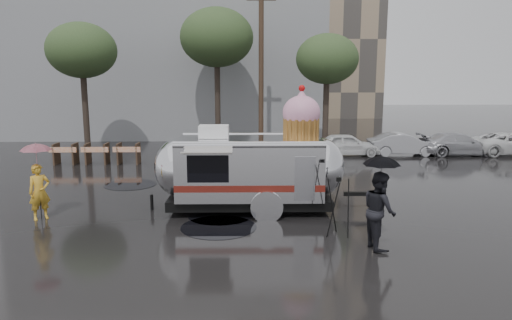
{
  "coord_description": "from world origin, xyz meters",
  "views": [
    {
      "loc": [
        1.44,
        -11.86,
        4.04
      ],
      "look_at": [
        1.86,
        1.96,
        1.58
      ],
      "focal_mm": 32.0,
      "sensor_mm": 36.0,
      "label": 1
    }
  ],
  "objects_px": {
    "airstream_trailer": "(253,166)",
    "person_left": "(39,192)",
    "person_right": "(379,210)",
    "tripod": "(338,201)"
  },
  "relations": [
    {
      "from": "person_left",
      "to": "person_right",
      "type": "xyz_separation_m",
      "value": [
        9.16,
        -2.57,
        0.13
      ]
    },
    {
      "from": "person_left",
      "to": "person_right",
      "type": "distance_m",
      "value": 9.52
    },
    {
      "from": "airstream_trailer",
      "to": "person_right",
      "type": "relative_size",
      "value": 3.89
    },
    {
      "from": "person_right",
      "to": "tripod",
      "type": "height_order",
      "value": "person_right"
    },
    {
      "from": "airstream_trailer",
      "to": "tripod",
      "type": "bearing_deg",
      "value": -48.27
    },
    {
      "from": "person_right",
      "to": "person_left",
      "type": "bearing_deg",
      "value": 68.07
    },
    {
      "from": "tripod",
      "to": "airstream_trailer",
      "type": "bearing_deg",
      "value": 138.6
    },
    {
      "from": "airstream_trailer",
      "to": "person_left",
      "type": "relative_size",
      "value": 4.48
    },
    {
      "from": "person_right",
      "to": "airstream_trailer",
      "type": "bearing_deg",
      "value": 35.05
    },
    {
      "from": "airstream_trailer",
      "to": "person_right",
      "type": "distance_m",
      "value": 4.52
    }
  ]
}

